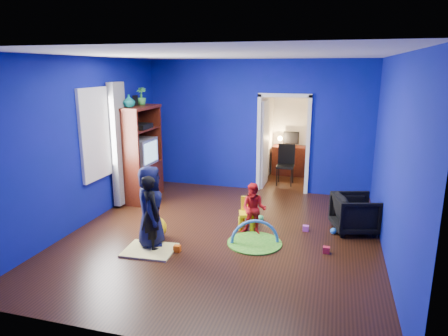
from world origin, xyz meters
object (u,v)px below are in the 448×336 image
(crt_tv, at_px, (141,152))
(hopper_ball, at_px, (156,228))
(child_black, at_px, (151,213))
(kid_chair, at_px, (247,215))
(play_mat, at_px, (255,243))
(study_desk, at_px, (290,160))
(tv_armoire, at_px, (139,153))
(vase, at_px, (129,101))
(armchair, at_px, (355,213))
(child_navy, at_px, (150,207))
(folding_chair, at_px, (285,166))
(toddler_red, at_px, (254,209))

(crt_tv, distance_m, hopper_ball, 2.32)
(child_black, relative_size, kid_chair, 2.33)
(play_mat, height_order, study_desk, study_desk)
(tv_armoire, height_order, study_desk, tv_armoire)
(crt_tv, xyz_separation_m, kid_chair, (2.51, -1.03, -0.77))
(vase, bearing_deg, tv_armoire, 90.00)
(hopper_ball, bearing_deg, crt_tv, 122.25)
(tv_armoire, relative_size, study_desk, 2.23)
(armchair, relative_size, hopper_ball, 1.93)
(vase, bearing_deg, crt_tv, 82.41)
(armchair, distance_m, child_navy, 3.41)
(armchair, bearing_deg, folding_chair, 14.64)
(play_mat, relative_size, study_desk, 0.98)
(toddler_red, relative_size, folding_chair, 0.96)
(vase, xyz_separation_m, hopper_ball, (1.19, -1.53, -1.90))
(child_navy, xyz_separation_m, crt_tv, (-1.20, 2.08, 0.38))
(study_desk, bearing_deg, hopper_ball, -109.22)
(toddler_red, distance_m, hopper_ball, 1.64)
(child_navy, bearing_deg, play_mat, -96.41)
(toddler_red, xyz_separation_m, hopper_ball, (-1.50, -0.60, -0.26))
(study_desk, distance_m, folding_chair, 0.96)
(vase, height_order, folding_chair, vase)
(toddler_red, relative_size, study_desk, 1.00)
(tv_armoire, relative_size, crt_tv, 2.80)
(hopper_ball, distance_m, play_mat, 1.62)
(vase, xyz_separation_m, folding_chair, (2.82, 2.18, -1.62))
(tv_armoire, bearing_deg, crt_tv, 0.00)
(kid_chair, bearing_deg, tv_armoire, 142.34)
(toddler_red, relative_size, play_mat, 1.02)
(armchair, height_order, tv_armoire, tv_armoire)
(child_navy, height_order, kid_chair, child_navy)
(child_black, distance_m, study_desk, 5.25)
(armchair, distance_m, crt_tv, 4.39)
(toddler_red, relative_size, tv_armoire, 0.45)
(kid_chair, relative_size, play_mat, 0.58)
(child_navy, xyz_separation_m, hopper_ball, (-0.05, 0.25, -0.46))
(child_navy, height_order, tv_armoire, tv_armoire)
(folding_chair, bearing_deg, kid_chair, -95.40)
(crt_tv, bearing_deg, child_navy, -59.92)
(vase, height_order, kid_chair, vase)
(vase, xyz_separation_m, study_desk, (2.82, 3.14, -1.71))
(kid_chair, bearing_deg, play_mat, -82.32)
(vase, relative_size, folding_chair, 0.27)
(armchair, bearing_deg, study_desk, 7.21)
(crt_tv, xyz_separation_m, folding_chair, (2.78, 1.88, -0.56))
(child_black, relative_size, crt_tv, 1.66)
(armchair, bearing_deg, kid_chair, 86.06)
(vase, relative_size, kid_chair, 0.49)
(play_mat, distance_m, study_desk, 4.45)
(toddler_red, height_order, tv_armoire, tv_armoire)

